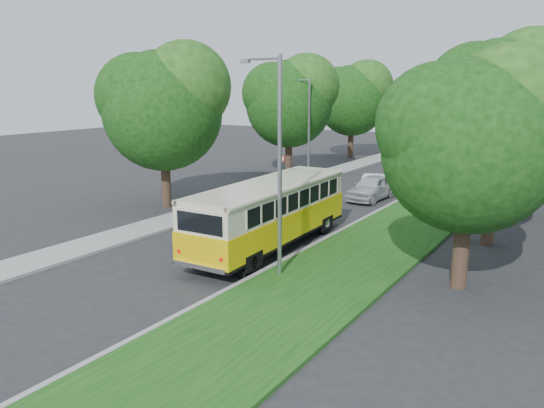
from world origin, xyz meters
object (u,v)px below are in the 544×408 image
Objects in this scene: vintage_bus at (270,215)px; car_silver at (372,188)px; lamppost_far at (308,125)px; car_blue at (418,169)px; car_white at (373,185)px; car_grey at (434,168)px; lamppost_near at (278,160)px.

vintage_bus is 11.95m from car_silver.
lamppost_far is 1.74× the size of car_blue.
car_blue is (-0.32, 21.71, -0.86)m from vintage_bus.
lamppost_far is at bearing 111.28° from vintage_bus.
lamppost_far reaches higher than car_silver.
car_silver is 9.78m from car_blue.
car_white is 0.79× the size of car_grey.
car_white is (-0.70, 13.53, -0.84)m from vintage_bus.
lamppost_near is 4.59m from vintage_bus.
lamppost_near is at bearing -90.04° from car_white.
car_white is (-0.54, 1.60, -0.12)m from car_silver.
car_blue is (-0.16, 9.78, -0.14)m from car_silver.
car_grey is at bearing 31.55° from car_blue.
vintage_bus is at bearing -86.52° from car_silver.
car_silver is 10.82m from car_grey.
lamppost_near is 1.62× the size of car_grey.
lamppost_far is 10.83m from car_grey.
car_blue is 0.87× the size of car_grey.
car_grey reaches higher than car_blue.
car_silver reaches higher than car_blue.
car_silver is at bearing -102.87° from car_blue.
car_white is at bearing -106.45° from car_blue.
lamppost_near reaches higher than lamppost_far.
lamppost_near is 2.04× the size of car_white.
car_silver is (6.61, -3.71, -3.35)m from lamppost_far.
lamppost_near reaches higher than car_silver.
lamppost_near reaches higher than car_white.
car_blue is at bearing 77.50° from car_white.
vintage_bus is 2.02× the size of car_grey.
vintage_bus is 22.74m from car_grey.
vintage_bus is at bearing 126.72° from lamppost_near.
car_grey is (7.45, 7.08, -3.43)m from lamppost_far.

